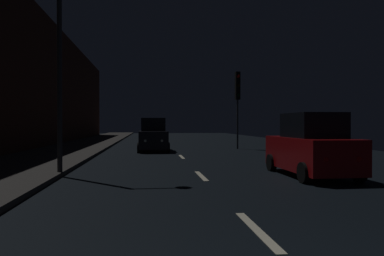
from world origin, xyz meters
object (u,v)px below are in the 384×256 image
Objects in this scene: traffic_light_far_right at (238,92)px; car_approaching_headlights at (153,136)px; streetlamp_overhead at (74,25)px; car_parked_right_near at (311,147)px.

car_approaching_headlights is at bearing -80.62° from traffic_light_far_right.
traffic_light_far_right is 6.59m from car_approaching_headlights.
car_approaching_headlights is (-5.76, -1.31, -2.91)m from traffic_light_far_right.
traffic_light_far_right is 1.28× the size of car_approaching_headlights.
streetlamp_overhead is 8.68m from car_parked_right_near.
car_parked_right_near is at bearing -6.55° from streetlamp_overhead.
car_approaching_headlights is 1.01× the size of car_parked_right_near.
traffic_light_far_right reaches higher than car_approaching_headlights.
car_parked_right_near is (-0.80, -13.03, -2.92)m from traffic_light_far_right.
traffic_light_far_right is at bearing -3.52° from car_parked_right_near.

